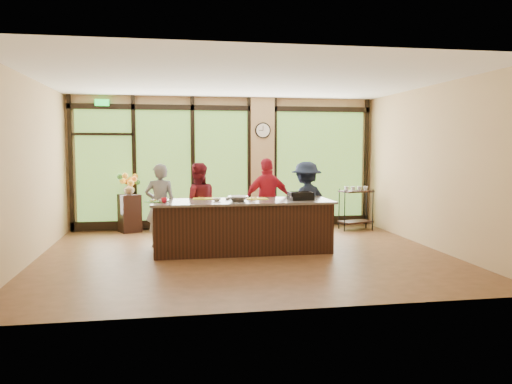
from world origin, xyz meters
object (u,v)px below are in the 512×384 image
object	(u,v)px
roasting_pan	(300,198)
flower_stand	(130,213)
cook_left	(160,205)
island_base	(242,227)
cook_right	(306,202)
bar_cart	(356,204)

from	to	relation	value
roasting_pan	flower_stand	bearing A→B (deg)	136.03
cook_left	island_base	bearing A→B (deg)	156.78
cook_left	roasting_pan	xyz separation A→B (m)	(2.50, -0.76, 0.17)
cook_right	flower_stand	bearing A→B (deg)	-46.32
cook_right	island_base	bearing A→B (deg)	6.90
cook_left	cook_right	world-z (taller)	cook_right
flower_stand	bar_cart	xyz separation A→B (m)	(5.02, -0.56, 0.17)
roasting_pan	bar_cart	world-z (taller)	roasting_pan
cook_right	flower_stand	xyz separation A→B (m)	(-3.53, 1.76, -0.38)
roasting_pan	bar_cart	size ratio (longest dim) A/B	0.42
bar_cart	roasting_pan	bearing A→B (deg)	-148.96
island_base	bar_cart	world-z (taller)	bar_cart
cook_right	bar_cart	xyz separation A→B (m)	(1.49, 1.20, -0.20)
cook_left	roasting_pan	size ratio (longest dim) A/B	3.79
island_base	bar_cart	distance (m)	3.43
cook_left	flower_stand	distance (m)	1.94
roasting_pan	bar_cart	bearing A→B (deg)	41.64
cook_left	cook_right	xyz separation A→B (m)	(2.82, 0.01, 0.01)
island_base	cook_right	bearing A→B (deg)	26.76
cook_right	roasting_pan	world-z (taller)	cook_right
cook_right	cook_left	bearing A→B (deg)	-19.68
cook_right	flower_stand	world-z (taller)	cook_right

